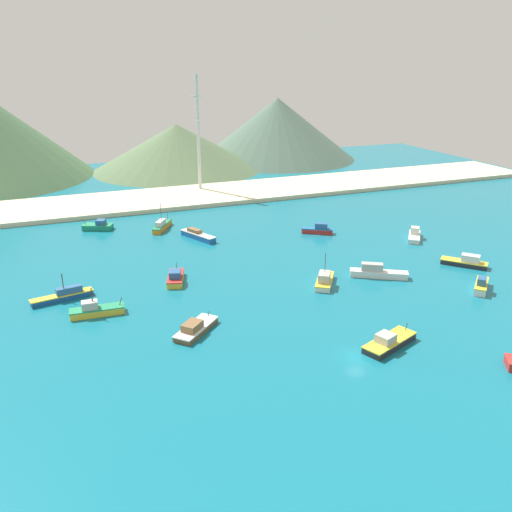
{
  "coord_description": "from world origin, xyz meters",
  "views": [
    {
      "loc": [
        -38.49,
        -57.8,
        40.55
      ],
      "look_at": [
        1.21,
        42.58,
        0.73
      ],
      "focal_mm": 37.88,
      "sensor_mm": 36.0,
      "label": 1
    }
  ],
  "objects_px": {
    "fishing_boat_1": "(175,277)",
    "radio_tower": "(198,134)",
    "fishing_boat_4": "(466,262)",
    "fishing_boat_8": "(481,285)",
    "fishing_boat_6": "(318,230)",
    "fishing_boat_5": "(195,328)",
    "fishing_boat_12": "(64,295)",
    "fishing_boat_2": "(96,310)",
    "fishing_boat_0": "(324,280)",
    "fishing_boat_7": "(377,272)",
    "fishing_boat_10": "(389,342)",
    "fishing_boat_14": "(198,235)",
    "fishing_boat_15": "(414,235)",
    "fishing_boat_3": "(162,226)",
    "fishing_boat_13": "(98,226)"
  },
  "relations": [
    {
      "from": "fishing_boat_6",
      "to": "fishing_boat_4",
      "type": "bearing_deg",
      "value": -59.75
    },
    {
      "from": "fishing_boat_1",
      "to": "radio_tower",
      "type": "xyz_separation_m",
      "value": [
        24.95,
        69.57,
        17.49
      ]
    },
    {
      "from": "fishing_boat_1",
      "to": "fishing_boat_6",
      "type": "xyz_separation_m",
      "value": [
        39.76,
        17.08,
        0.03
      ]
    },
    {
      "from": "fishing_boat_0",
      "to": "fishing_boat_15",
      "type": "relative_size",
      "value": 1.07
    },
    {
      "from": "fishing_boat_3",
      "to": "fishing_boat_14",
      "type": "relative_size",
      "value": 0.88
    },
    {
      "from": "fishing_boat_5",
      "to": "fishing_boat_14",
      "type": "relative_size",
      "value": 0.82
    },
    {
      "from": "fishing_boat_3",
      "to": "fishing_boat_4",
      "type": "xyz_separation_m",
      "value": [
        52.93,
        -48.1,
        -0.07
      ]
    },
    {
      "from": "fishing_boat_13",
      "to": "radio_tower",
      "type": "bearing_deg",
      "value": 40.16
    },
    {
      "from": "fishing_boat_1",
      "to": "fishing_boat_6",
      "type": "height_order",
      "value": "fishing_boat_6"
    },
    {
      "from": "fishing_boat_7",
      "to": "fishing_boat_13",
      "type": "relative_size",
      "value": 1.35
    },
    {
      "from": "fishing_boat_0",
      "to": "fishing_boat_10",
      "type": "bearing_deg",
      "value": -95.29
    },
    {
      "from": "fishing_boat_0",
      "to": "fishing_boat_1",
      "type": "relative_size",
      "value": 1.05
    },
    {
      "from": "fishing_boat_0",
      "to": "fishing_boat_1",
      "type": "height_order",
      "value": "fishing_boat_0"
    },
    {
      "from": "fishing_boat_4",
      "to": "fishing_boat_6",
      "type": "bearing_deg",
      "value": 120.25
    },
    {
      "from": "fishing_boat_3",
      "to": "fishing_boat_14",
      "type": "bearing_deg",
      "value": -58.62
    },
    {
      "from": "radio_tower",
      "to": "fishing_boat_7",
      "type": "bearing_deg",
      "value": -81.4
    },
    {
      "from": "fishing_boat_0",
      "to": "fishing_boat_6",
      "type": "distance_m",
      "value": 32.07
    },
    {
      "from": "fishing_boat_8",
      "to": "fishing_boat_12",
      "type": "distance_m",
      "value": 75.92
    },
    {
      "from": "fishing_boat_10",
      "to": "fishing_boat_7",
      "type": "bearing_deg",
      "value": 60.11
    },
    {
      "from": "fishing_boat_6",
      "to": "fishing_boat_12",
      "type": "height_order",
      "value": "fishing_boat_12"
    },
    {
      "from": "fishing_boat_2",
      "to": "fishing_boat_7",
      "type": "height_order",
      "value": "fishing_boat_2"
    },
    {
      "from": "fishing_boat_6",
      "to": "fishing_boat_14",
      "type": "xyz_separation_m",
      "value": [
        -28.6,
        6.85,
        -0.1
      ]
    },
    {
      "from": "fishing_boat_6",
      "to": "fishing_boat_5",
      "type": "bearing_deg",
      "value": -137.53
    },
    {
      "from": "fishing_boat_5",
      "to": "fishing_boat_12",
      "type": "relative_size",
      "value": 0.79
    },
    {
      "from": "fishing_boat_5",
      "to": "fishing_boat_7",
      "type": "height_order",
      "value": "fishing_boat_7"
    },
    {
      "from": "fishing_boat_10",
      "to": "radio_tower",
      "type": "relative_size",
      "value": 0.28
    },
    {
      "from": "fishing_boat_2",
      "to": "fishing_boat_15",
      "type": "bearing_deg",
      "value": 10.41
    },
    {
      "from": "fishing_boat_0",
      "to": "fishing_boat_7",
      "type": "relative_size",
      "value": 0.8
    },
    {
      "from": "fishing_boat_14",
      "to": "fishing_boat_2",
      "type": "bearing_deg",
      "value": -129.23
    },
    {
      "from": "fishing_boat_6",
      "to": "fishing_boat_13",
      "type": "distance_m",
      "value": 54.82
    },
    {
      "from": "fishing_boat_1",
      "to": "fishing_boat_12",
      "type": "relative_size",
      "value": 0.74
    },
    {
      "from": "fishing_boat_4",
      "to": "fishing_boat_8",
      "type": "height_order",
      "value": "fishing_boat_8"
    },
    {
      "from": "fishing_boat_0",
      "to": "fishing_boat_1",
      "type": "bearing_deg",
      "value": 155.43
    },
    {
      "from": "fishing_boat_1",
      "to": "fishing_boat_2",
      "type": "bearing_deg",
      "value": -150.24
    },
    {
      "from": "fishing_boat_15",
      "to": "fishing_boat_6",
      "type": "bearing_deg",
      "value": 147.22
    },
    {
      "from": "fishing_boat_2",
      "to": "fishing_boat_13",
      "type": "bearing_deg",
      "value": 83.34
    },
    {
      "from": "fishing_boat_7",
      "to": "fishing_boat_12",
      "type": "xyz_separation_m",
      "value": [
        -57.7,
        11.52,
        -0.17
      ]
    },
    {
      "from": "fishing_boat_1",
      "to": "fishing_boat_2",
      "type": "height_order",
      "value": "fishing_boat_2"
    },
    {
      "from": "fishing_boat_4",
      "to": "fishing_boat_5",
      "type": "xyz_separation_m",
      "value": [
        -59.73,
        -7.28,
        -0.17
      ]
    },
    {
      "from": "fishing_boat_2",
      "to": "fishing_boat_3",
      "type": "relative_size",
      "value": 0.98
    },
    {
      "from": "fishing_boat_2",
      "to": "fishing_boat_10",
      "type": "distance_m",
      "value": 47.76
    },
    {
      "from": "fishing_boat_6",
      "to": "radio_tower",
      "type": "xyz_separation_m",
      "value": [
        -14.81,
        52.49,
        17.45
      ]
    },
    {
      "from": "fishing_boat_13",
      "to": "fishing_boat_3",
      "type": "bearing_deg",
      "value": -21.28
    },
    {
      "from": "fishing_boat_12",
      "to": "fishing_boat_13",
      "type": "relative_size",
      "value": 1.39
    },
    {
      "from": "fishing_boat_5",
      "to": "fishing_boat_10",
      "type": "relative_size",
      "value": 0.84
    },
    {
      "from": "fishing_boat_6",
      "to": "fishing_boat_10",
      "type": "distance_m",
      "value": 55.48
    },
    {
      "from": "fishing_boat_6",
      "to": "radio_tower",
      "type": "relative_size",
      "value": 0.21
    },
    {
      "from": "fishing_boat_8",
      "to": "fishing_boat_14",
      "type": "bearing_deg",
      "value": 129.75
    },
    {
      "from": "fishing_boat_1",
      "to": "fishing_boat_2",
      "type": "relative_size",
      "value": 0.9
    },
    {
      "from": "fishing_boat_8",
      "to": "radio_tower",
      "type": "bearing_deg",
      "value": 105.8
    }
  ]
}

